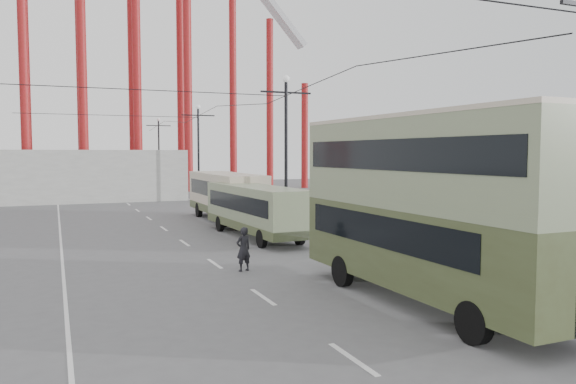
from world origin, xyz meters
name	(u,v)px	position (x,y,z in m)	size (l,w,h in m)	color
ground	(349,329)	(0.00, 0.00, 0.00)	(160.00, 160.00, 0.00)	#555558
road_markings	(173,233)	(-0.86, 19.70, 0.01)	(12.52, 120.00, 0.01)	silver
lamp_post_mid	(286,154)	(5.60, 18.00, 4.68)	(3.20, 0.44, 9.32)	black
lamp_post_far	(199,153)	(5.60, 40.00, 4.68)	(3.20, 0.44, 9.32)	black
lamp_post_distant	(159,153)	(5.60, 62.00, 4.68)	(3.20, 0.44, 9.32)	black
fairground_shed	(68,175)	(-6.00, 47.00, 2.50)	(22.00, 10.00, 5.00)	#9C9C97
double_decker_bus	(427,199)	(3.40, 1.25, 3.30)	(2.98, 11.03, 5.90)	#3A4223
single_decker_green	(255,208)	(3.09, 16.44, 1.63)	(2.83, 10.32, 2.89)	gray
single_decker_cream	(226,194)	(3.76, 24.49, 1.86)	(2.73, 10.64, 3.31)	#BDB098
pedestrian	(243,249)	(-0.32, 8.11, 0.89)	(0.65, 0.42, 1.77)	black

